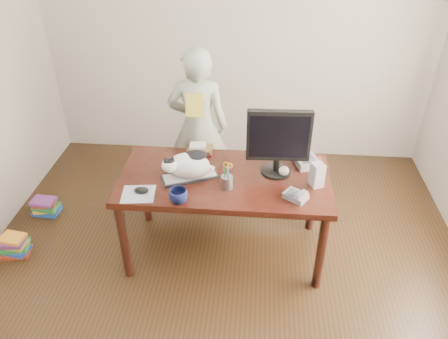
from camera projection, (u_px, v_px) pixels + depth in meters
The scene contains 18 objects.
room at pixel (216, 150), 2.49m from camera, with size 4.50×4.50×4.50m.
desk at pixel (225, 187), 3.46m from camera, with size 1.60×0.80×0.75m.
keyboard at pixel (190, 176), 3.30m from camera, with size 0.45×0.31×0.03m.
cat at pixel (187, 165), 3.23m from camera, with size 0.39×0.31×0.23m.
monitor at pixel (278, 139), 3.19m from camera, with size 0.47×0.24×0.53m.
pen_cup at pixel (227, 181), 3.17m from camera, with size 0.11×0.11×0.22m.
mousepad at pixel (138, 194), 3.13m from camera, with size 0.26×0.24×0.01m.
mouse at pixel (141, 190), 3.13m from camera, with size 0.11×0.08×0.04m.
coffee_mug at pixel (178, 196), 3.03m from camera, with size 0.13×0.13×0.10m, color #0E1438.
phone at pixel (296, 196), 3.08m from camera, with size 0.20×0.19×0.07m.
speaker at pixel (317, 175), 3.17m from camera, with size 0.11×0.12×0.19m.
baseball at pixel (284, 171), 3.31m from camera, with size 0.08×0.08×0.08m.
book_stack at pixel (200, 150), 3.58m from camera, with size 0.22×0.17×0.08m.
calculator at pixel (306, 161), 3.45m from camera, with size 0.22×0.26×0.07m.
person at pixel (198, 127), 3.98m from camera, with size 0.55×0.36×1.50m, color beige.
held_book at pixel (194, 105), 3.67m from camera, with size 0.14×0.09×0.20m.
book_pile_a at pixel (14, 246), 3.64m from camera, with size 0.27×0.22×0.18m.
book_pile_b at pixel (46, 206), 4.10m from camera, with size 0.26×0.20×0.15m.
Camera 1 is at (0.23, -2.12, 2.63)m, focal length 35.00 mm.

